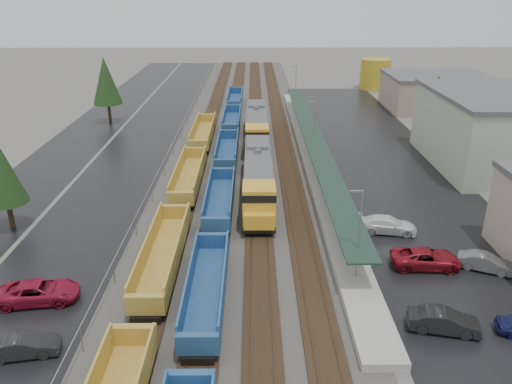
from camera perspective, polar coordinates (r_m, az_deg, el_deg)
ballast_strip at (r=76.90m, az=-1.44°, el=6.10°), size 20.00×160.00×0.08m
trackbed at (r=76.86m, az=-1.44°, el=6.19°), size 14.60×160.00×0.22m
west_parking_lot at (r=78.63m, az=-12.50°, el=5.92°), size 10.00×160.00×0.02m
west_road at (r=81.30m, az=-19.44°, el=5.70°), size 9.00×160.00×0.02m
east_commuter_lot at (r=69.62m, az=14.29°, el=3.58°), size 16.00×100.00×0.02m
station_platform at (r=67.63m, az=6.51°, el=4.23°), size 3.00×80.00×8.00m
chainlink_fence at (r=75.74m, az=-8.73°, el=6.82°), size 0.08×160.04×2.02m
distant_hills at (r=229.59m, az=10.97°, el=16.77°), size 301.00×140.00×25.20m
tree_west_near at (r=52.13m, az=-27.08°, el=2.09°), size 3.96×3.96×9.00m
tree_west_far at (r=88.44m, az=-16.80°, el=12.08°), size 4.84×4.84×11.00m
tree_east at (r=78.02m, az=19.85°, el=9.90°), size 4.40×4.40×10.00m
locomotive_lead at (r=54.12m, az=0.25°, el=1.60°), size 3.15×20.74×4.70m
locomotive_trail at (r=74.10m, az=0.07°, el=7.44°), size 3.15×20.74×4.70m
well_string_yellow at (r=42.31m, az=-10.52°, el=-7.07°), size 2.80×89.05×2.48m
well_string_blue at (r=52.07m, az=-4.12°, el=-0.88°), size 2.71×112.63×2.40m
storage_tank at (r=118.10m, az=13.44°, el=12.98°), size 6.64×6.64×6.64m
parked_car_west_b at (r=36.21m, az=-25.03°, el=-15.69°), size 2.32×4.58×1.44m
parked_car_west_c at (r=41.06m, az=-23.55°, el=-10.42°), size 3.46×6.15×1.62m
parked_car_east_a at (r=37.20m, az=20.68°, el=-13.66°), size 2.63×5.04×1.58m
parked_car_east_b at (r=44.27m, az=18.86°, el=-7.20°), size 2.89×5.86×1.60m
parked_car_east_c at (r=49.11m, az=14.78°, el=-3.65°), size 3.04×5.75×1.59m
parked_car_east_e at (r=45.62m, az=24.75°, el=-7.34°), size 3.20×4.60×1.44m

